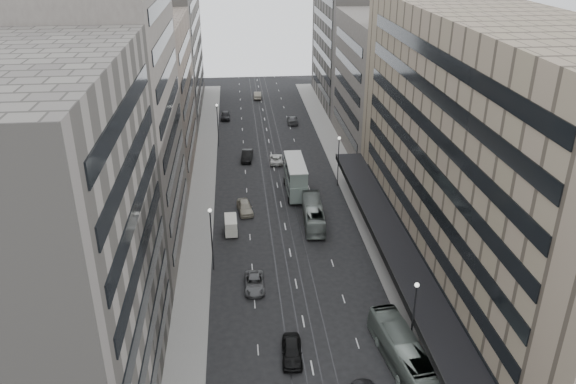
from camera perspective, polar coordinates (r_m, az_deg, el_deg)
name	(u,v)px	position (r m, az deg, el deg)	size (l,w,h in m)	color
ground	(304,327)	(60.29, 1.68, -13.58)	(220.00, 220.00, 0.00)	black
sidewalk_right	(348,178)	(93.93, 6.15, 1.41)	(4.00, 125.00, 0.15)	gray
sidewalk_left	(203,184)	(92.33, -8.62, 0.82)	(4.00, 125.00, 0.15)	gray
department_store	(492,159)	(65.32, 20.00, 3.20)	(19.20, 60.00, 30.00)	gray
building_right_mid	(387,84)	(105.60, 10.05, 10.71)	(15.00, 28.00, 24.00)	#55504A
building_right_far	(354,43)	(133.67, 6.77, 14.81)	(15.00, 32.00, 28.00)	#67635D
building_left_a	(42,255)	(47.33, -23.69, -5.89)	(15.00, 28.00, 30.00)	#67635D
building_left_b	(107,121)	(70.47, -17.91, 6.85)	(15.00, 26.00, 34.00)	#55504A
building_left_c	(143,97)	(97.18, -14.56, 9.34)	(15.00, 28.00, 25.00)	#76675C
building_left_d	(163,49)	(128.73, -12.62, 13.99)	(15.00, 38.00, 28.00)	#67635D
lamp_right_near	(414,311)	(55.16, 12.67, -11.68)	(0.44, 0.44, 8.32)	#262628
lamp_right_far	(339,155)	(89.28, 5.15, 3.72)	(0.44, 0.44, 8.32)	#262628
lamp_left_near	(211,232)	(67.12, -7.81, -4.06)	(0.44, 0.44, 8.32)	#262628
lamp_left_far	(217,120)	(106.73, -7.18, 7.25)	(0.44, 0.44, 8.32)	#262628
bus_near	(403,352)	(55.94, 11.57, -15.64)	(2.75, 11.74, 3.27)	slate
bus_far	(313,213)	(78.80, 2.57, -2.20)	(2.55, 10.89, 3.03)	gray
double_decker	(296,176)	(87.03, 0.77, 1.59)	(3.04, 9.81, 5.36)	slate
panel_van	(231,225)	(76.65, -5.82, -3.35)	(1.90, 3.72, 2.31)	silver
sedan_0	(292,351)	(56.21, 0.40, -15.86)	(1.96, 4.88, 1.66)	black
sedan_2	(254,283)	(65.64, -3.44, -9.23)	(2.27, 4.93, 1.37)	#5B5B5D
sedan_4	(245,207)	(82.22, -4.40, -1.54)	(2.00, 4.98, 1.70)	#A49C88
sedan_5	(247,156)	(101.01, -4.18, 3.71)	(1.81, 5.20, 1.71)	black
sedan_6	(276,159)	(99.71, -1.21, 3.38)	(2.28, 4.95, 1.38)	silver
sedan_7	(292,120)	(120.71, 0.45, 7.35)	(2.10, 5.15, 1.50)	#535355
sedan_8	(225,115)	(124.14, -6.38, 7.74)	(1.94, 4.83, 1.65)	black
sedan_9	(258,95)	(139.39, -3.11, 9.82)	(1.77, 5.09, 1.68)	#A49C87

